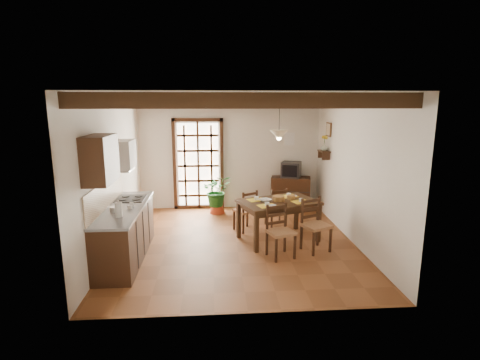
{
  "coord_description": "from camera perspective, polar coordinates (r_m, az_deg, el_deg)",
  "views": [
    {
      "loc": [
        -0.42,
        -6.84,
        2.68
      ],
      "look_at": [
        0.1,
        0.4,
        1.15
      ],
      "focal_mm": 28.0,
      "sensor_mm": 36.0,
      "label": 1
    }
  ],
  "objects": [
    {
      "name": "chair_far_right",
      "position": [
        8.23,
        5.51,
        -5.18
      ],
      "size": [
        0.49,
        0.47,
        0.86
      ],
      "rotation": [
        0.0,
        0.0,
        3.42
      ],
      "color": "#A06A44",
      "rests_on": "ground_plane"
    },
    {
      "name": "range_hood",
      "position": [
        7.05,
        -17.47,
        3.64
      ],
      "size": [
        0.38,
        0.6,
        0.54
      ],
      "color": "white",
      "rests_on": "room_shell"
    },
    {
      "name": "shelf_flowers",
      "position": [
        8.86,
        12.78,
        6.28
      ],
      "size": [
        0.14,
        0.14,
        0.36
      ],
      "color": "yellow",
      "rests_on": "shelf_vase"
    },
    {
      "name": "potted_plant",
      "position": [
        9.07,
        -3.53,
        -1.59
      ],
      "size": [
        2.05,
        1.84,
        1.99
      ],
      "primitive_type": "imported",
      "rotation": [
        0.0,
        0.0,
        0.19
      ],
      "color": "#144C19",
      "rests_on": "ground_plane"
    },
    {
      "name": "plant_pot",
      "position": [
        9.18,
        -3.49,
        -4.38
      ],
      "size": [
        0.37,
        0.37,
        0.22
      ],
      "primitive_type": "cone",
      "color": "#9A3016",
      "rests_on": "ground_plane"
    },
    {
      "name": "wall_shelf",
      "position": [
        8.9,
        12.68,
        4.06
      ],
      "size": [
        0.2,
        0.42,
        0.2
      ],
      "color": "black",
      "rests_on": "room_shell"
    },
    {
      "name": "ground_plane",
      "position": [
        7.36,
        -0.56,
        -9.45
      ],
      "size": [
        5.0,
        5.0,
        0.0
      ],
      "primitive_type": "plane",
      "color": "brown"
    },
    {
      "name": "chair_far_left",
      "position": [
        7.92,
        0.87,
        -5.78
      ],
      "size": [
        0.55,
        0.54,
        0.88
      ],
      "rotation": [
        0.0,
        0.0,
        3.69
      ],
      "color": "#A06A44",
      "rests_on": "ground_plane"
    },
    {
      "name": "shelf_vase",
      "position": [
        8.88,
        12.72,
        4.95
      ],
      "size": [
        0.15,
        0.15,
        0.15
      ],
      "primitive_type": "imported",
      "color": "#B2BFB2",
      "rests_on": "wall_shelf"
    },
    {
      "name": "pendant_lamp",
      "position": [
        7.16,
        5.96,
        7.01
      ],
      "size": [
        0.36,
        0.36,
        0.84
      ],
      "color": "black",
      "rests_on": "room_shell"
    },
    {
      "name": "dining_table",
      "position": [
        7.32,
        5.87,
        -3.95
      ],
      "size": [
        1.68,
        1.36,
        0.79
      ],
      "rotation": [
        0.0,
        0.0,
        0.33
      ],
      "color": "#341F11",
      "rests_on": "ground_plane"
    },
    {
      "name": "upper_cabinet",
      "position": [
        5.85,
        -20.54,
        2.98
      ],
      "size": [
        0.35,
        0.8,
        0.7
      ],
      "primitive_type": "cube",
      "color": "black",
      "rests_on": "room_shell"
    },
    {
      "name": "counter_items",
      "position": [
        6.74,
        -17.15,
        -3.43
      ],
      "size": [
        0.5,
        1.43,
        0.25
      ],
      "color": "black",
      "rests_on": "kitchen_counter"
    },
    {
      "name": "framed_picture",
      "position": [
        8.87,
        13.36,
        7.5
      ],
      "size": [
        0.03,
        0.32,
        0.32
      ],
      "color": "brown",
      "rests_on": "room_shell"
    },
    {
      "name": "ceiling_beams",
      "position": [
        6.86,
        -0.61,
        11.98
      ],
      "size": [
        4.5,
        4.34,
        0.2
      ],
      "color": "black",
      "rests_on": "room_shell"
    },
    {
      "name": "chair_near_right",
      "position": [
        7.02,
        11.4,
        -8.16
      ],
      "size": [
        0.58,
        0.56,
        0.96
      ],
      "rotation": [
        0.0,
        0.0,
        0.41
      ],
      "color": "#A06A44",
      "rests_on": "ground_plane"
    },
    {
      "name": "chair_near_left",
      "position": [
        6.66,
        6.16,
        -9.23
      ],
      "size": [
        0.54,
        0.52,
        0.92
      ],
      "rotation": [
        0.0,
        0.0,
        0.34
      ],
      "color": "#A06A44",
      "rests_on": "ground_plane"
    },
    {
      "name": "crt_tv",
      "position": [
        9.42,
        7.81,
        1.57
      ],
      "size": [
        0.57,
        0.56,
        0.39
      ],
      "rotation": [
        0.0,
        0.0,
        -0.39
      ],
      "color": "black",
      "rests_on": "sideboard"
    },
    {
      "name": "table_bowl",
      "position": [
        7.21,
        3.87,
        -3.1
      ],
      "size": [
        0.28,
        0.28,
        0.05
      ],
      "primitive_type": "imported",
      "rotation": [
        0.0,
        0.0,
        0.4
      ],
      "color": "white",
      "rests_on": "dining_table"
    },
    {
      "name": "room_shell",
      "position": [
        6.91,
        -0.59,
        4.72
      ],
      "size": [
        4.52,
        5.02,
        2.81
      ],
      "color": "silver",
      "rests_on": "ground_plane"
    },
    {
      "name": "sideboard",
      "position": [
        9.55,
        7.7,
        -1.97
      ],
      "size": [
        1.04,
        0.65,
        0.82
      ],
      "primitive_type": "cube",
      "rotation": [
        0.0,
        0.0,
        -0.24
      ],
      "color": "black",
      "rests_on": "ground_plane"
    },
    {
      "name": "fuse_box",
      "position": [
        9.57,
        7.54,
        6.21
      ],
      "size": [
        0.25,
        0.03,
        0.32
      ],
      "primitive_type": "cube",
      "color": "white",
      "rests_on": "room_shell"
    },
    {
      "name": "kitchen_counter",
      "position": [
        6.8,
        -17.07,
        -7.59
      ],
      "size": [
        0.64,
        2.25,
        1.38
      ],
      "color": "black",
      "rests_on": "ground_plane"
    },
    {
      "name": "french_door",
      "position": [
        9.42,
        -6.37,
        2.63
      ],
      "size": [
        1.26,
        0.11,
        2.32
      ],
      "color": "white",
      "rests_on": "ground_plane"
    },
    {
      "name": "table_setting",
      "position": [
        7.27,
        5.9,
        -2.66
      ],
      "size": [
        1.06,
        0.71,
        0.1
      ],
      "rotation": [
        0.0,
        0.0,
        0.33
      ],
      "color": "yellow",
      "rests_on": "dining_table"
    }
  ]
}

